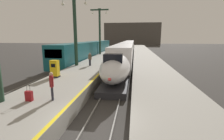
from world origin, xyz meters
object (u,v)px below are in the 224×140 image
object	(u,v)px
station_column_mid	(75,24)
passenger_near_edge	(52,84)
regional_train_adjacent	(91,49)
passenger_mid_platform	(90,58)
ticket_machine_yellow	(55,69)
rolling_suitcase	(29,96)
station_column_far	(100,27)
highspeed_train_main	(127,49)

from	to	relation	value
station_column_mid	passenger_near_edge	world-z (taller)	station_column_mid
regional_train_adjacent	passenger_mid_platform	bearing A→B (deg)	-75.88
regional_train_adjacent	ticket_machine_yellow	distance (m)	23.11
regional_train_adjacent	station_column_mid	bearing A→B (deg)	-82.23
rolling_suitcase	ticket_machine_yellow	bearing A→B (deg)	102.32
station_column_far	ticket_machine_yellow	size ratio (longest dim) A/B	6.12
station_column_far	rolling_suitcase	size ratio (longest dim) A/B	9.97
passenger_near_edge	rolling_suitcase	size ratio (longest dim) A/B	1.72
passenger_near_edge	ticket_machine_yellow	size ratio (longest dim) A/B	1.06
station_column_mid	ticket_machine_yellow	size ratio (longest dim) A/B	5.49
highspeed_train_main	rolling_suitcase	size ratio (longest dim) A/B	58.74
highspeed_train_main	passenger_mid_platform	size ratio (longest dim) A/B	34.13
passenger_near_edge	rolling_suitcase	xyz separation A→B (m)	(-1.28, -0.33, -0.69)
passenger_mid_platform	rolling_suitcase	world-z (taller)	passenger_mid_platform
rolling_suitcase	passenger_near_edge	bearing A→B (deg)	14.45
highspeed_train_main	station_column_far	distance (m)	8.32
passenger_near_edge	passenger_mid_platform	size ratio (longest dim) A/B	1.00
passenger_mid_platform	rolling_suitcase	xyz separation A→B (m)	(-0.25, -12.60, -0.69)
station_column_far	station_column_mid	bearing A→B (deg)	-90.00
passenger_mid_platform	rolling_suitcase	distance (m)	12.62
regional_train_adjacent	station_column_mid	xyz separation A→B (m)	(2.20, -16.11, 4.23)
passenger_mid_platform	rolling_suitcase	bearing A→B (deg)	-91.14
regional_train_adjacent	rolling_suitcase	xyz separation A→B (m)	(3.82, -28.79, -0.77)
station_column_far	rolling_suitcase	world-z (taller)	station_column_far
station_column_mid	station_column_far	world-z (taller)	station_column_far
station_column_mid	station_column_far	size ratio (longest dim) A/B	0.90
highspeed_train_main	passenger_mid_platform	xyz separation A→B (m)	(-4.03, -18.74, 0.09)
station_column_mid	passenger_mid_platform	size ratio (longest dim) A/B	5.20
station_column_far	rolling_suitcase	distance (m)	28.78
regional_train_adjacent	passenger_mid_platform	world-z (taller)	regional_train_adjacent
station_column_far	passenger_near_edge	size ratio (longest dim) A/B	5.79
highspeed_train_main	station_column_mid	size ratio (longest dim) A/B	6.57
passenger_near_edge	passenger_mid_platform	xyz separation A→B (m)	(-1.03, 12.27, 0.00)
ticket_machine_yellow	station_column_mid	bearing A→B (deg)	92.92
station_column_mid	rolling_suitcase	xyz separation A→B (m)	(1.62, -12.68, -5.01)
highspeed_train_main	station_column_mid	world-z (taller)	station_column_mid
station_column_far	passenger_mid_platform	world-z (taller)	station_column_far
station_column_far	passenger_near_edge	distance (m)	28.43
passenger_mid_platform	ticket_machine_yellow	xyz separation A→B (m)	(-1.52, -6.78, -0.25)
regional_train_adjacent	ticket_machine_yellow	size ratio (longest dim) A/B	22.87
station_column_mid	highspeed_train_main	bearing A→B (deg)	72.46
station_column_far	passenger_near_edge	xyz separation A→B (m)	(2.90, -27.86, -4.86)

